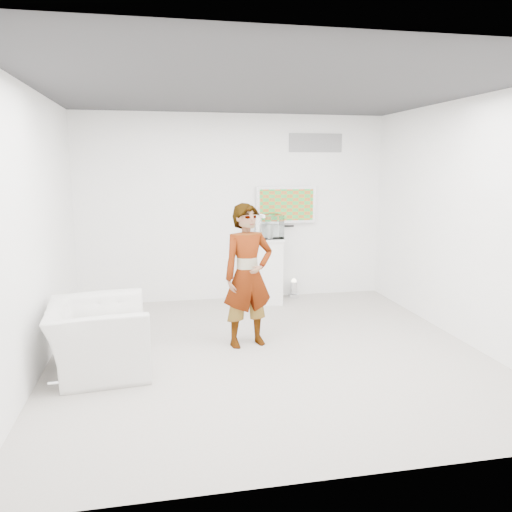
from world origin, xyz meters
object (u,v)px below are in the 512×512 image
object	(u,v)px
armchair	(99,337)
floor_uplight	(294,289)
pedestal	(269,270)
person	(248,276)
tv	(286,205)

from	to	relation	value
armchair	floor_uplight	distance (m)	3.83
pedestal	floor_uplight	xyz separation A→B (m)	(0.47, 0.19, -0.37)
person	pedestal	bearing A→B (deg)	56.64
person	pedestal	world-z (taller)	person
armchair	pedestal	distance (m)	3.35
tv	person	distance (m)	2.50
tv	floor_uplight	world-z (taller)	tv
tv	floor_uplight	xyz separation A→B (m)	(0.12, -0.12, -1.40)
floor_uplight	person	bearing A→B (deg)	-119.23
tv	armchair	world-z (taller)	tv
person	tv	bearing A→B (deg)	51.24
pedestal	floor_uplight	world-z (taller)	pedestal
tv	person	world-z (taller)	tv
armchair	floor_uplight	xyz separation A→B (m)	(2.86, 2.53, -0.22)
tv	pedestal	xyz separation A→B (m)	(-0.35, -0.31, -1.03)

